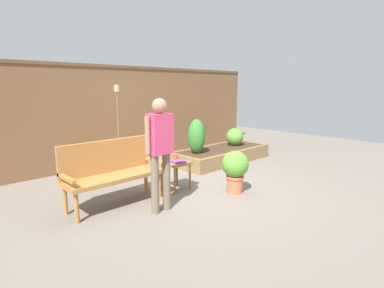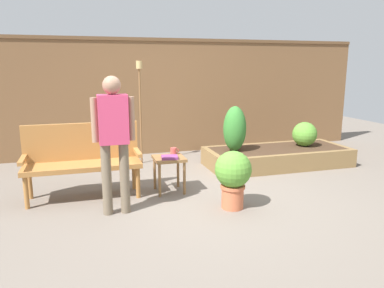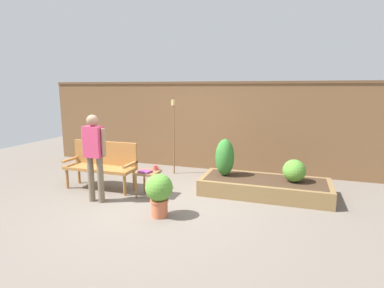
# 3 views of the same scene
# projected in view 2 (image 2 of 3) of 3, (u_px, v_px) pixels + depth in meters

# --- Properties ---
(ground_plane) EXTENTS (14.00, 14.00, 0.00)m
(ground_plane) POSITION_uv_depth(u_px,v_px,m) (198.00, 196.00, 4.82)
(ground_plane) COLOR #70665B
(fence_back) EXTENTS (8.40, 0.14, 2.16)m
(fence_back) POSITION_uv_depth(u_px,v_px,m) (157.00, 96.00, 7.03)
(fence_back) COLOR brown
(fence_back) RESTS_ON ground_plane
(garden_bench) EXTENTS (1.44, 0.48, 0.94)m
(garden_bench) POSITION_uv_depth(u_px,v_px,m) (82.00, 155.00, 4.75)
(garden_bench) COLOR #A87038
(garden_bench) RESTS_ON ground_plane
(side_table) EXTENTS (0.40, 0.40, 0.48)m
(side_table) POSITION_uv_depth(u_px,v_px,m) (169.00, 163.00, 4.93)
(side_table) COLOR olive
(side_table) RESTS_ON ground_plane
(cup_on_table) EXTENTS (0.12, 0.08, 0.09)m
(cup_on_table) POSITION_uv_depth(u_px,v_px,m) (174.00, 151.00, 5.06)
(cup_on_table) COLOR #CC4C47
(cup_on_table) RESTS_ON side_table
(book_on_table) EXTENTS (0.24, 0.21, 0.03)m
(book_on_table) POSITION_uv_depth(u_px,v_px,m) (170.00, 157.00, 4.83)
(book_on_table) COLOR #7F3875
(book_on_table) RESTS_ON side_table
(potted_boxwood) EXTENTS (0.43, 0.43, 0.69)m
(potted_boxwood) POSITION_uv_depth(u_px,v_px,m) (233.00, 175.00, 4.36)
(potted_boxwood) COLOR #C66642
(potted_boxwood) RESTS_ON ground_plane
(raised_planter_bed) EXTENTS (2.40, 1.00, 0.30)m
(raised_planter_bed) POSITION_uv_depth(u_px,v_px,m) (277.00, 157.00, 6.29)
(raised_planter_bed) COLOR olive
(raised_planter_bed) RESTS_ON ground_plane
(shrub_near_bench) EXTENTS (0.37, 0.37, 0.73)m
(shrub_near_bench) POSITION_uv_depth(u_px,v_px,m) (235.00, 129.00, 5.98)
(shrub_near_bench) COLOR brown
(shrub_near_bench) RESTS_ON raised_planter_bed
(shrub_far_corner) EXTENTS (0.42, 0.42, 0.42)m
(shrub_far_corner) POSITION_uv_depth(u_px,v_px,m) (305.00, 134.00, 6.38)
(shrub_far_corner) COLOR brown
(shrub_far_corner) RESTS_ON raised_planter_bed
(tiki_torch) EXTENTS (0.10, 0.10, 1.74)m
(tiki_torch) POSITION_uv_depth(u_px,v_px,m) (140.00, 94.00, 6.23)
(tiki_torch) COLOR brown
(tiki_torch) RESTS_ON ground_plane
(person_by_bench) EXTENTS (0.47, 0.20, 1.56)m
(person_by_bench) POSITION_uv_depth(u_px,v_px,m) (114.00, 133.00, 4.09)
(person_by_bench) COLOR #70604C
(person_by_bench) RESTS_ON ground_plane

